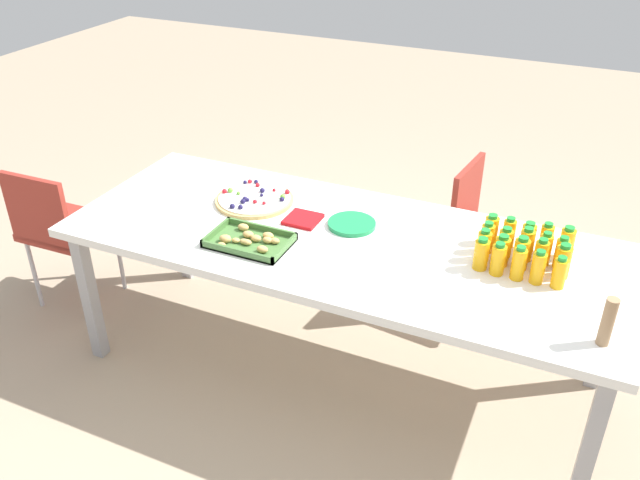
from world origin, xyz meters
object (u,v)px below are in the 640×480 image
(chair_end, at_px, (59,226))
(juice_bottle_10, at_px, (562,262))
(juice_bottle_8, at_px, (505,243))
(snack_tray, at_px, (250,241))
(juice_bottle_2, at_px, (528,237))
(juice_bottle_3, at_px, (509,233))
(plate_stack, at_px, (352,224))
(napkin_stack, at_px, (303,219))
(juice_bottle_9, at_px, (487,238))
(juice_bottle_6, at_px, (545,249))
(juice_bottle_4, at_px, (491,230))
(juice_bottle_14, at_px, (484,246))
(juice_bottle_16, at_px, (538,268))
(juice_bottle_7, at_px, (526,245))
(juice_bottle_12, at_px, (521,254))
(juice_bottle_18, at_px, (498,259))
(juice_bottle_15, at_px, (559,273))
(juice_bottle_5, at_px, (561,253))
(party_table, at_px, (341,248))
(juice_bottle_0, at_px, (567,243))
(chair_near_left, at_px, (485,227))
(juice_bottle_19, at_px, (481,255))
(juice_bottle_11, at_px, (541,256))
(juice_bottle_1, at_px, (546,239))
(cardboard_tube, at_px, (608,322))
(juice_bottle_17, at_px, (519,264))

(chair_end, bearing_deg, juice_bottle_10, 2.88)
(juice_bottle_8, bearing_deg, snack_tray, 19.00)
(juice_bottle_2, xyz_separation_m, juice_bottle_3, (0.08, -0.00, 0.00))
(plate_stack, height_order, napkin_stack, plate_stack)
(juice_bottle_9, relative_size, plate_stack, 0.64)
(juice_bottle_6, bearing_deg, napkin_stack, 4.17)
(juice_bottle_4, xyz_separation_m, juice_bottle_14, (-0.00, 0.15, 0.00))
(chair_end, distance_m, snack_tray, 1.25)
(juice_bottle_2, bearing_deg, juice_bottle_16, 107.78)
(juice_bottle_7, distance_m, juice_bottle_12, 0.08)
(snack_tray, relative_size, plate_stack, 1.62)
(chair_end, relative_size, juice_bottle_12, 5.73)
(juice_bottle_3, height_order, juice_bottle_18, juice_bottle_18)
(juice_bottle_8, height_order, juice_bottle_15, juice_bottle_15)
(juice_bottle_7, relative_size, juice_bottle_18, 1.06)
(juice_bottle_5, bearing_deg, juice_bottle_3, -20.58)
(plate_stack, bearing_deg, juice_bottle_5, -178.17)
(juice_bottle_2, distance_m, juice_bottle_9, 0.17)
(party_table, bearing_deg, chair_end, 3.98)
(chair_end, distance_m, juice_bottle_0, 2.51)
(chair_near_left, distance_m, juice_bottle_14, 0.80)
(juice_bottle_9, height_order, juice_bottle_18, juice_bottle_18)
(juice_bottle_8, distance_m, napkin_stack, 0.89)
(chair_end, bearing_deg, plate_stack, 6.68)
(chair_near_left, height_order, juice_bottle_9, juice_bottle_9)
(snack_tray, bearing_deg, chair_end, -4.82)
(party_table, relative_size, juice_bottle_12, 16.85)
(juice_bottle_15, distance_m, juice_bottle_19, 0.30)
(juice_bottle_11, xyz_separation_m, juice_bottle_19, (0.22, 0.08, -0.00))
(juice_bottle_9, bearing_deg, juice_bottle_3, -132.82)
(chair_end, distance_m, juice_bottle_2, 2.36)
(chair_end, distance_m, juice_bottle_10, 2.49)
(juice_bottle_1, height_order, cardboard_tube, cardboard_tube)
(juice_bottle_5, xyz_separation_m, juice_bottle_9, (0.30, -0.00, -0.00))
(juice_bottle_12, height_order, juice_bottle_15, juice_bottle_12)
(juice_bottle_7, height_order, juice_bottle_17, juice_bottle_7)
(snack_tray, bearing_deg, juice_bottle_3, -156.77)
(juice_bottle_12, distance_m, juice_bottle_14, 0.15)
(juice_bottle_16, bearing_deg, juice_bottle_9, -33.55)
(plate_stack, bearing_deg, juice_bottle_15, 172.51)
(juice_bottle_0, bearing_deg, napkin_stack, 8.15)
(juice_bottle_4, distance_m, juice_bottle_10, 0.34)
(juice_bottle_4, height_order, juice_bottle_8, juice_bottle_4)
(juice_bottle_4, height_order, juice_bottle_14, juice_bottle_14)
(juice_bottle_18, bearing_deg, juice_bottle_0, -134.62)
(chair_near_left, relative_size, juice_bottle_10, 5.61)
(party_table, distance_m, juice_bottle_18, 0.69)
(juice_bottle_18, xyz_separation_m, napkin_stack, (0.89, -0.07, -0.06))
(party_table, distance_m, cardboard_tube, 1.14)
(juice_bottle_9, relative_size, cardboard_tube, 0.75)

